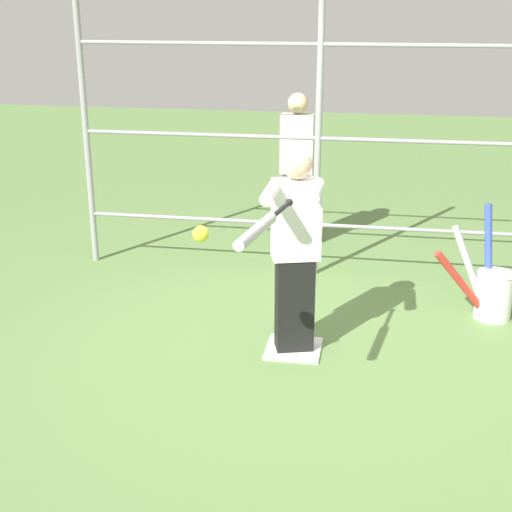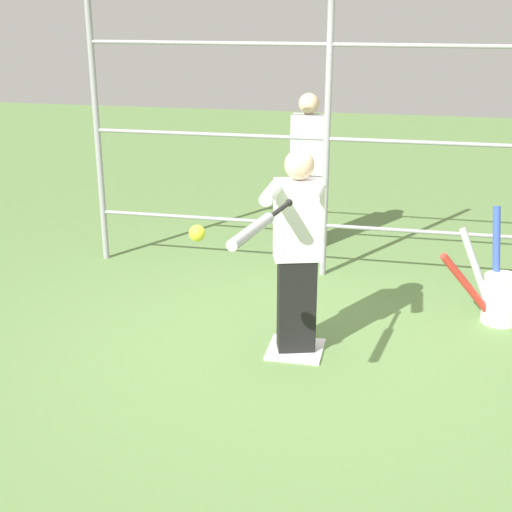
# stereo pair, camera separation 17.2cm
# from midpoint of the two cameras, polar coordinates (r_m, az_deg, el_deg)

# --- Properties ---
(ground_plane) EXTENTS (24.00, 24.00, 0.00)m
(ground_plane) POSITION_cam_midpoint_polar(r_m,az_deg,el_deg) (5.32, 4.11, -7.55)
(ground_plane) COLOR #608447
(home_plate) EXTENTS (0.40, 0.40, 0.02)m
(home_plate) POSITION_cam_midpoint_polar(r_m,az_deg,el_deg) (5.31, 4.11, -7.45)
(home_plate) COLOR white
(home_plate) RESTS_ON ground
(fence_backstop) EXTENTS (4.42, 0.06, 2.57)m
(fence_backstop) POSITION_cam_midpoint_polar(r_m,az_deg,el_deg) (6.42, 6.47, 9.30)
(fence_backstop) COLOR #939399
(fence_backstop) RESTS_ON ground
(batter) EXTENTS (0.37, 0.58, 1.50)m
(batter) POSITION_cam_midpoint_polar(r_m,az_deg,el_deg) (4.99, 4.31, 0.67)
(batter) COLOR black
(batter) RESTS_ON ground
(baseball_bat_swinging) EXTENTS (0.21, 0.92, 0.07)m
(baseball_bat_swinging) POSITION_cam_midpoint_polar(r_m,az_deg,el_deg) (3.99, 1.27, 2.32)
(baseball_bat_swinging) COLOR black
(softball_in_flight) EXTENTS (0.10, 0.10, 0.10)m
(softball_in_flight) POSITION_cam_midpoint_polar(r_m,az_deg,el_deg) (4.04, -3.51, 1.83)
(softball_in_flight) COLOR yellow
(bat_bucket) EXTENTS (0.99, 0.63, 0.90)m
(bat_bucket) POSITION_cam_midpoint_polar(r_m,az_deg,el_deg) (6.03, 19.70, -2.72)
(bat_bucket) COLOR white
(bat_bucket) RESTS_ON ground
(bystander_behind_fence) EXTENTS (0.33, 0.20, 1.59)m
(bystander_behind_fence) POSITION_cam_midpoint_polar(r_m,az_deg,el_deg) (7.28, 4.81, 6.91)
(bystander_behind_fence) COLOR #3F3F47
(bystander_behind_fence) RESTS_ON ground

